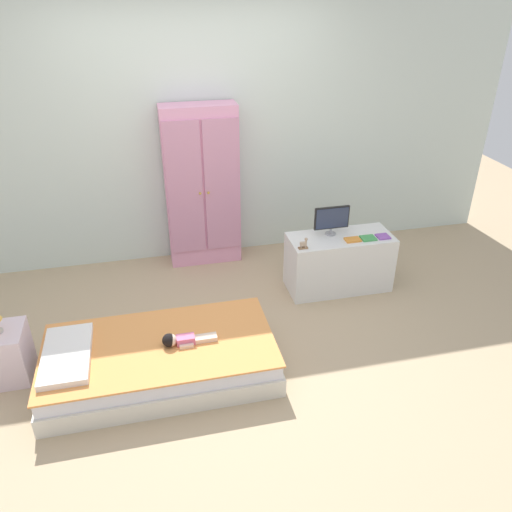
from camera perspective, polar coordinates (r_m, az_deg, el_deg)
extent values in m
cube|color=tan|center=(4.13, -3.46, -9.73)|extent=(10.00, 10.00, 0.02)
cube|color=silver|center=(4.94, -7.22, 14.49)|extent=(6.40, 0.05, 2.70)
cube|color=silver|center=(3.84, -10.63, -12.14)|extent=(1.65, 0.87, 0.15)
cube|color=silver|center=(3.76, -10.82, -10.64)|extent=(1.61, 0.83, 0.11)
cube|color=#EA934C|center=(3.72, -10.91, -9.88)|extent=(1.64, 0.86, 0.02)
cube|color=white|center=(3.76, -20.65, -10.41)|extent=(0.32, 0.62, 0.05)
cube|color=#D6668E|center=(3.68, -7.97, -9.36)|extent=(0.13, 0.08, 0.06)
cube|color=beige|center=(3.71, -5.74, -9.05)|extent=(0.16, 0.04, 0.04)
cube|color=beige|center=(3.68, -5.65, -9.39)|extent=(0.16, 0.04, 0.04)
cube|color=beige|center=(3.73, -8.04, -9.07)|extent=(0.10, 0.03, 0.03)
cube|color=beige|center=(3.65, -7.85, -10.08)|extent=(0.10, 0.03, 0.03)
sphere|color=beige|center=(3.66, -9.64, -9.38)|extent=(0.09, 0.09, 0.09)
sphere|color=black|center=(3.66, -9.82, -9.37)|extent=(0.10, 0.10, 0.10)
cube|color=silver|center=(4.10, -26.65, -9.94)|extent=(0.34, 0.34, 0.40)
cube|color=#E599BC|center=(4.95, -6.13, 7.76)|extent=(0.70, 0.26, 1.58)
cube|color=#C986A6|center=(4.79, -8.04, 7.41)|extent=(0.33, 0.02, 1.30)
cube|color=#C986A6|center=(4.83, -3.85, 7.81)|extent=(0.33, 0.02, 1.30)
sphere|color=gold|center=(4.80, -6.35, 7.05)|extent=(0.02, 0.02, 0.02)
sphere|color=gold|center=(4.81, -5.40, 7.14)|extent=(0.02, 0.02, 0.02)
cube|color=silver|center=(4.72, 9.36, -0.70)|extent=(0.94, 0.41, 0.53)
cylinder|color=#99999E|center=(4.62, 8.43, 2.52)|extent=(0.10, 0.10, 0.01)
cylinder|color=#99999E|center=(4.61, 8.46, 2.85)|extent=(0.02, 0.02, 0.05)
cube|color=black|center=(4.56, 8.58, 4.31)|extent=(0.32, 0.02, 0.21)
cube|color=#28334C|center=(4.54, 8.64, 4.24)|extent=(0.30, 0.01, 0.19)
cube|color=#8E6642|center=(4.36, 5.30, 0.99)|extent=(0.08, 0.01, 0.01)
cube|color=#8E6642|center=(4.34, 5.40, 0.85)|extent=(0.08, 0.01, 0.01)
cube|color=tan|center=(4.33, 5.37, 1.40)|extent=(0.06, 0.02, 0.03)
cylinder|color=tan|center=(4.35, 5.56, 1.18)|extent=(0.01, 0.01, 0.02)
cylinder|color=tan|center=(4.34, 5.63, 1.08)|extent=(0.01, 0.01, 0.02)
cylinder|color=tan|center=(4.34, 5.08, 1.13)|extent=(0.01, 0.01, 0.02)
cylinder|color=tan|center=(4.33, 5.15, 1.02)|extent=(0.01, 0.01, 0.02)
cylinder|color=tan|center=(4.32, 5.68, 1.71)|extent=(0.02, 0.02, 0.02)
sphere|color=tan|center=(4.32, 5.69, 1.91)|extent=(0.03, 0.03, 0.03)
cube|color=orange|center=(4.54, 10.88, 1.83)|extent=(0.14, 0.09, 0.02)
cube|color=#429E51|center=(4.60, 12.58, 1.99)|extent=(0.13, 0.11, 0.01)
cube|color=#8E51B2|center=(4.66, 14.17, 2.15)|extent=(0.11, 0.11, 0.01)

